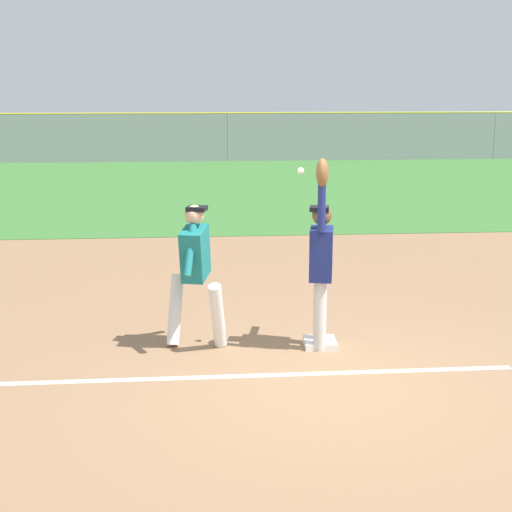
% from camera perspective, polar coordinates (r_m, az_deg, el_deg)
% --- Properties ---
extents(ground_plane, '(71.30, 71.30, 0.00)m').
position_cam_1_polar(ground_plane, '(8.07, 5.16, -9.56)').
color(ground_plane, '#936D4C').
extents(outfield_grass, '(43.81, 15.11, 0.01)m').
position_cam_1_polar(outfield_grass, '(22.94, -1.28, 5.30)').
color(outfield_grass, '#3D7533').
rests_on(outfield_grass, ground_plane).
extents(first_base, '(0.40, 0.40, 0.08)m').
position_cam_1_polar(first_base, '(9.13, 4.87, -6.57)').
color(first_base, white).
rests_on(first_base, ground_plane).
extents(fielder, '(0.34, 0.90, 2.28)m').
position_cam_1_polar(fielder, '(8.77, 4.96, -0.04)').
color(fielder, silver).
rests_on(fielder, ground_plane).
extents(runner, '(0.76, 0.84, 1.72)m').
position_cam_1_polar(runner, '(8.83, -4.63, -0.76)').
color(runner, white).
rests_on(runner, ground_plane).
extents(baseball, '(0.07, 0.07, 0.07)m').
position_cam_1_polar(baseball, '(8.46, 3.42, 6.47)').
color(baseball, white).
extents(outfield_fence, '(43.89, 0.08, 1.94)m').
position_cam_1_polar(outfield_fence, '(30.35, -2.13, 9.01)').
color(outfield_fence, '#93999E').
rests_on(outfield_fence, ground_plane).
extents(parked_car_black, '(4.45, 2.21, 1.25)m').
position_cam_1_polar(parked_car_black, '(33.80, -17.85, 8.32)').
color(parked_car_black, black).
rests_on(parked_car_black, ground_plane).
extents(parked_car_silver, '(4.58, 2.50, 1.25)m').
position_cam_1_polar(parked_car_silver, '(32.83, -7.03, 8.72)').
color(parked_car_silver, '#B7B7BC').
rests_on(parked_car_silver, ground_plane).
extents(parked_car_blue, '(4.51, 2.34, 1.25)m').
position_cam_1_polar(parked_car_blue, '(33.41, 3.87, 8.86)').
color(parked_car_blue, '#23389E').
rests_on(parked_car_blue, ground_plane).
extents(parked_car_red, '(4.48, 2.28, 1.25)m').
position_cam_1_polar(parked_car_red, '(35.13, 15.17, 8.65)').
color(parked_car_red, '#B21E1E').
rests_on(parked_car_red, ground_plane).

